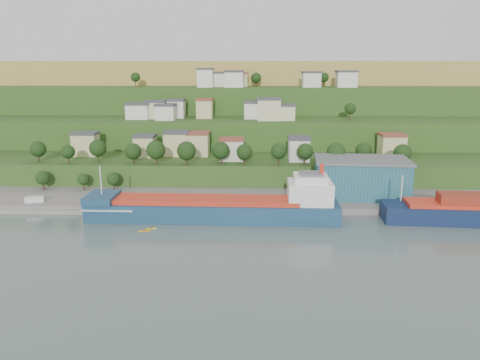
{
  "coord_description": "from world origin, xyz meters",
  "views": [
    {
      "loc": [
        14.02,
        -123.99,
        44.42
      ],
      "look_at": [
        10.1,
        15.0,
        10.98
      ],
      "focal_mm": 35.0,
      "sensor_mm": 36.0,
      "label": 1
    }
  ],
  "objects_px": {
    "caravan": "(35,201)",
    "kayak_orange": "(144,230)",
    "warehouse": "(361,177)",
    "cargo_ship_near": "(221,209)"
  },
  "relations": [
    {
      "from": "cargo_ship_near",
      "to": "warehouse",
      "type": "relative_size",
      "value": 2.32
    },
    {
      "from": "cargo_ship_near",
      "to": "caravan",
      "type": "distance_m",
      "value": 61.89
    },
    {
      "from": "warehouse",
      "to": "caravan",
      "type": "height_order",
      "value": "warehouse"
    },
    {
      "from": "warehouse",
      "to": "kayak_orange",
      "type": "bearing_deg",
      "value": -149.39
    },
    {
      "from": "cargo_ship_near",
      "to": "warehouse",
      "type": "xyz_separation_m",
      "value": [
        46.17,
        21.03,
        5.35
      ]
    },
    {
      "from": "caravan",
      "to": "kayak_orange",
      "type": "xyz_separation_m",
      "value": [
        40.43,
        -21.08,
        -2.29
      ]
    },
    {
      "from": "caravan",
      "to": "kayak_orange",
      "type": "relative_size",
      "value": 1.68
    },
    {
      "from": "caravan",
      "to": "warehouse",
      "type": "bearing_deg",
      "value": -8.88
    },
    {
      "from": "caravan",
      "to": "kayak_orange",
      "type": "bearing_deg",
      "value": -42.41
    },
    {
      "from": "warehouse",
      "to": "caravan",
      "type": "distance_m",
      "value": 108.03
    }
  ]
}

